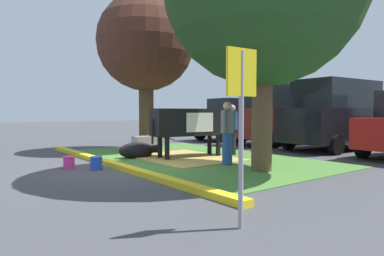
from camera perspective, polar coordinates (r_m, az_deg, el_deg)
ground_plane at (r=8.68m, az=-10.83°, el=-6.54°), size 80.00×80.00×0.00m
grass_island at (r=10.28m, az=0.44°, el=-4.98°), size 8.16×4.96×0.02m
curb_yellow at (r=8.92m, az=-13.12°, el=-5.92°), size 9.36×0.24×0.12m
hay_bedding at (r=10.15m, az=-1.35°, el=-4.99°), size 3.22×2.42×0.04m
shade_tree_left at (r=12.66m, az=-7.73°, el=13.87°), size 3.49×3.49×5.62m
cow_holstein at (r=10.23m, az=0.13°, el=0.94°), size 1.00×3.13×1.52m
calf_lying at (r=10.31m, az=-9.04°, el=-3.71°), size 0.64×1.33×0.48m
person_handler at (r=8.81m, az=5.93°, el=-0.55°), size 0.34×0.49×1.65m
person_visitor_near at (r=10.92m, az=6.69°, el=-0.03°), size 0.51×0.34×1.61m
wheelbarrow at (r=11.38m, az=-7.57°, el=-2.34°), size 0.71×1.62×0.63m
parking_sign at (r=4.06m, az=8.25°, el=4.29°), size 0.07×0.44×2.14m
bucket_pink at (r=8.90m, az=-19.88°, el=-5.39°), size 0.29×0.29×0.31m
bucket_blue at (r=8.53m, az=-15.69°, el=-5.64°), size 0.30×0.30×0.32m
sedan_blue at (r=16.91m, az=7.09°, el=1.38°), size 2.19×4.48×2.02m
suv_black at (r=15.01m, az=14.77°, el=2.21°), size 2.29×4.69×2.52m
suv_dark_grey at (r=13.59m, az=23.03°, el=2.03°), size 2.29×4.69×2.52m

